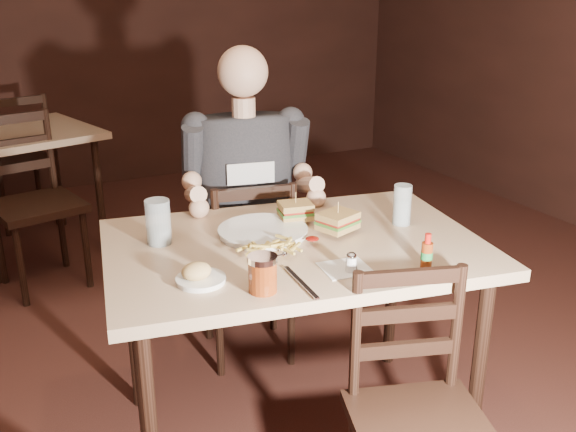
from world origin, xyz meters
name	(u,v)px	position (x,y,z in m)	size (l,w,h in m)	color
room_shell	(214,54)	(0.00, 0.00, 1.40)	(7.00, 7.00, 7.00)	black
main_table	(295,263)	(0.24, -0.06, 0.69)	(1.39, 1.05, 0.77)	tan
bg_table	(20,145)	(-0.42, 2.23, 0.68)	(0.98, 0.98, 0.77)	tan
chair_far	(247,266)	(0.32, 0.54, 0.42)	(0.39, 0.43, 0.85)	black
chair_near	(422,428)	(0.33, -0.68, 0.42)	(0.38, 0.42, 0.83)	black
bg_chair_far	(17,160)	(-0.42, 2.78, 0.46)	(0.42, 0.46, 0.91)	black
bg_chair_near	(37,205)	(-0.42, 1.68, 0.47)	(0.43, 0.48, 0.94)	black
diner	(247,164)	(0.31, 0.49, 0.90)	(0.54, 0.42, 0.93)	#2C2B30
dinner_plate	(263,232)	(0.18, 0.06, 0.78)	(0.31, 0.31, 0.02)	white
sandwich_left	(296,205)	(0.33, 0.11, 0.84)	(0.12, 0.10, 0.10)	tan
sandwich_right	(338,215)	(0.42, -0.05, 0.84)	(0.13, 0.10, 0.11)	tan
fries_pile	(272,245)	(0.13, -0.12, 0.81)	(0.23, 0.16, 0.04)	#D3B653
ketchup_dollop	(312,239)	(0.29, -0.10, 0.79)	(0.05, 0.05, 0.01)	maroon
glass_left	(158,222)	(-0.17, 0.15, 0.85)	(0.08, 0.08, 0.15)	silver
glass_right	(402,205)	(0.67, -0.07, 0.84)	(0.07, 0.07, 0.15)	silver
hot_sauce	(427,251)	(0.51, -0.42, 0.83)	(0.04, 0.04, 0.11)	maroon
salt_shaker	(351,263)	(0.29, -0.34, 0.80)	(0.03, 0.03, 0.06)	white
syrup_dispenser	(263,274)	(-0.01, -0.34, 0.83)	(0.09, 0.09, 0.11)	maroon
napkin	(345,268)	(0.29, -0.31, 0.77)	(0.15, 0.14, 0.00)	white
knife	(301,282)	(0.11, -0.34, 0.78)	(0.01, 0.23, 0.01)	silver
fork	(356,274)	(0.29, -0.37, 0.78)	(0.01, 0.16, 0.00)	silver
side_plate	(201,281)	(-0.14, -0.20, 0.78)	(0.14, 0.14, 0.01)	white
bread_roll	(196,271)	(-0.15, -0.20, 0.81)	(0.09, 0.07, 0.05)	tan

